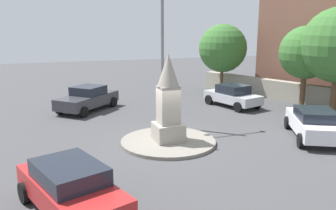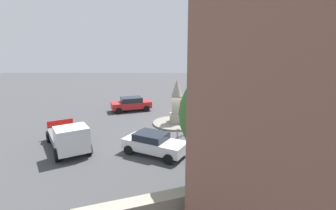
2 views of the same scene
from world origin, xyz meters
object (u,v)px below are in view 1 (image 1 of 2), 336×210
at_px(streetlamp, 162,41).
at_px(car_dark_grey_waiting, 88,98).
at_px(car_red_parked_left, 70,188).
at_px(tree_mid_cluster, 306,53).
at_px(car_white_far_side, 314,123).
at_px(monument, 168,102).
at_px(car_silver_parked_right, 233,95).
at_px(tree_near_wall, 223,48).

bearing_deg(streetlamp, car_dark_grey_waiting, -56.90).
relative_size(car_red_parked_left, tree_mid_cluster, 0.86).
bearing_deg(car_white_far_side, car_red_parked_left, 15.29).
xyz_separation_m(monument, car_red_parked_left, (4.62, 4.75, -1.14)).
bearing_deg(car_silver_parked_right, car_dark_grey_waiting, -13.18).
bearing_deg(car_white_far_side, monument, -14.09).
height_order(car_silver_parked_right, tree_mid_cluster, tree_mid_cluster).
bearing_deg(monument, car_red_parked_left, 45.80).
xyz_separation_m(monument, car_white_far_side, (-6.64, 1.67, -1.15)).
xyz_separation_m(streetlamp, car_red_parked_left, (5.26, 7.41, -3.66)).
distance_m(streetlamp, tree_mid_cluster, 10.24).
relative_size(car_silver_parked_right, car_red_parked_left, 0.92).
distance_m(car_silver_parked_right, tree_mid_cluster, 5.34).
xyz_separation_m(monument, tree_mid_cluster, (-10.76, -3.92, 1.62)).
xyz_separation_m(car_dark_grey_waiting, car_red_parked_left, (2.00, 12.41, 0.01)).
bearing_deg(car_dark_grey_waiting, tree_mid_cluster, 164.35).
bearing_deg(monument, car_dark_grey_waiting, -71.18).
bearing_deg(car_red_parked_left, car_dark_grey_waiting, -99.17).
bearing_deg(car_dark_grey_waiting, car_white_far_side, 134.77).
height_order(streetlamp, car_dark_grey_waiting, streetlamp).
distance_m(car_dark_grey_waiting, tree_near_wall, 11.59).
height_order(car_dark_grey_waiting, car_white_far_side, car_dark_grey_waiting).
height_order(car_silver_parked_right, car_red_parked_left, car_red_parked_left).
xyz_separation_m(tree_near_wall, tree_mid_cluster, (-2.45, 6.49, 0.04)).
xyz_separation_m(car_silver_parked_right, tree_near_wall, (-1.81, -4.87, 2.75)).
height_order(car_dark_grey_waiting, car_red_parked_left, car_dark_grey_waiting).
height_order(car_white_far_side, car_silver_parked_right, car_silver_parked_right).
xyz_separation_m(car_silver_parked_right, tree_mid_cluster, (-4.25, 1.61, 2.79)).
relative_size(streetlamp, car_silver_parked_right, 1.77).
bearing_deg(tree_near_wall, monument, 51.36).
bearing_deg(car_silver_parked_right, car_red_parked_left, 42.73).
distance_m(car_white_far_side, tree_mid_cluster, 7.47).
bearing_deg(streetlamp, car_silver_parked_right, -154.00).
bearing_deg(car_dark_grey_waiting, streetlamp, 123.10).
height_order(streetlamp, tree_near_wall, streetlamp).
distance_m(car_silver_parked_right, tree_near_wall, 5.88).
relative_size(car_white_far_side, car_red_parked_left, 1.00).
bearing_deg(car_silver_parked_right, streetlamp, 26.00).
relative_size(streetlamp, tree_mid_cluster, 1.41).
height_order(monument, car_silver_parked_right, monument).
bearing_deg(car_white_far_side, car_silver_parked_right, -88.92).
xyz_separation_m(monument, streetlamp, (-0.64, -2.67, 2.53)).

